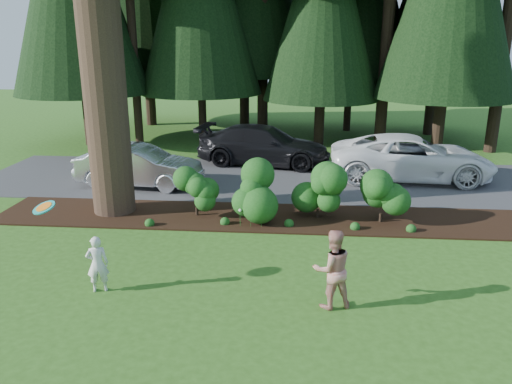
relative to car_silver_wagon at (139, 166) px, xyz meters
The scene contains 11 objects.
ground 7.77m from the car_silver_wagon, 52.80° to the right, with size 80.00×80.00×0.00m, color #305A19.
mulch_bed 5.56m from the car_silver_wagon, 31.90° to the right, with size 16.00×2.50×0.05m, color black.
driveway 4.92m from the car_silver_wagon, 15.99° to the left, with size 22.00×6.00×0.03m, color #38383A.
shrub_row 6.23m from the car_silver_wagon, 29.03° to the right, with size 6.53×1.60×1.61m.
lily_cluster 5.78m from the car_silver_wagon, 40.68° to the right, with size 0.69×0.09×0.57m.
car_silver_wagon is the anchor object (origin of this frame).
car_white_suv 10.06m from the car_silver_wagon, 10.28° to the left, with size 2.76×5.98×1.66m, color white.
car_dark_suv 5.58m from the car_silver_wagon, 40.76° to the left, with size 2.26×5.57×1.62m, color black.
child 7.83m from the car_silver_wagon, 78.72° to the right, with size 0.45×0.30×1.24m, color silver.
adult 10.15m from the car_silver_wagon, 51.08° to the right, with size 0.79×0.62×1.63m, color #B12817.
frisbee 7.87m from the car_silver_wagon, 85.72° to the right, with size 0.48×0.45×0.26m.
Camera 1 is at (0.97, -10.69, 5.13)m, focal length 35.00 mm.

